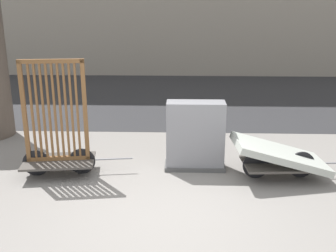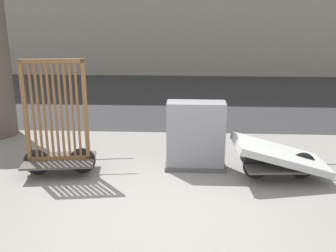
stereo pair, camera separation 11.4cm
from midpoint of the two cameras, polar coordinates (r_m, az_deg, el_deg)
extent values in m
plane|color=gray|center=(5.91, -1.04, -12.72)|extent=(60.00, 60.00, 0.00)
cube|color=#2D2D30|center=(13.57, 0.75, 4.41)|extent=(56.00, 8.30, 0.01)
cube|color=#4C4742|center=(7.39, -15.95, -4.91)|extent=(1.34, 0.96, 0.04)
cylinder|color=black|center=(7.34, -12.81, -5.00)|extent=(0.48, 0.10, 0.48)
cylinder|color=black|center=(7.49, -19.00, -5.09)|extent=(0.48, 0.10, 0.48)
cylinder|color=gray|center=(7.28, -8.36, -4.76)|extent=(0.70, 0.13, 0.03)
cube|color=brown|center=(7.37, -15.98, -4.51)|extent=(1.10, 0.22, 0.07)
cube|color=brown|center=(6.96, -17.13, 8.98)|extent=(1.10, 0.22, 0.07)
cube|color=brown|center=(7.23, -20.56, 1.88)|extent=(0.08, 0.08, 1.81)
cube|color=brown|center=(7.04, -12.40, 2.18)|extent=(0.08, 0.08, 1.81)
cube|color=brown|center=(7.20, -19.55, 1.92)|extent=(0.04, 0.05, 1.74)
cube|color=brown|center=(7.18, -18.81, 1.95)|extent=(0.04, 0.05, 1.74)
cube|color=brown|center=(7.15, -18.05, 1.98)|extent=(0.04, 0.05, 1.74)
cube|color=brown|center=(7.13, -17.30, 2.01)|extent=(0.04, 0.05, 1.74)
cube|color=brown|center=(7.12, -16.54, 2.04)|extent=(0.04, 0.05, 1.74)
cube|color=brown|center=(7.10, -15.77, 2.07)|extent=(0.04, 0.05, 1.74)
cube|color=brown|center=(7.08, -15.00, 2.09)|extent=(0.04, 0.05, 1.74)
cube|color=brown|center=(7.07, -14.23, 2.12)|extent=(0.04, 0.05, 1.74)
cube|color=brown|center=(7.05, -13.46, 2.15)|extent=(0.04, 0.05, 1.74)
cube|color=#4C4742|center=(7.24, 15.36, -5.32)|extent=(1.30, 0.88, 0.04)
cylinder|color=black|center=(7.38, 18.37, -5.34)|extent=(0.48, 0.07, 0.48)
cylinder|color=black|center=(7.14, 12.23, -5.59)|extent=(0.48, 0.07, 0.48)
cylinder|color=gray|center=(7.59, 22.42, -5.00)|extent=(0.70, 0.08, 0.03)
cube|color=#B2B7AD|center=(7.17, 15.48, -3.89)|extent=(1.69, 1.06, 0.57)
cube|color=#4C4C4C|center=(7.49, 3.46, -5.78)|extent=(1.12, 0.48, 0.08)
cube|color=gray|center=(7.28, 3.54, -1.41)|extent=(1.06, 0.42, 1.28)
camera|label=1|loc=(0.06, -90.48, -0.14)|focal=42.00mm
camera|label=2|loc=(0.06, 89.52, 0.14)|focal=42.00mm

